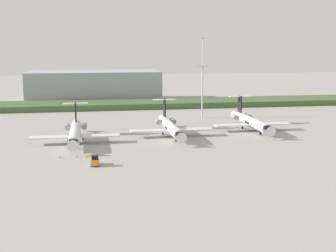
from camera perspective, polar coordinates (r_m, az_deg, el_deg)
The scene contains 11 objects.
ground_plane at distance 148.64m, azimuth -1.64°, elevation 0.54°, with size 500.00×500.00×0.00m, color #9E9B96.
grass_berm at distance 185.46m, azimuth -3.29°, elevation 2.80°, with size 320.00×20.00×2.28m, color #426033.
regional_jet_nearest at distance 119.17m, azimuth -11.64°, elevation -0.83°, with size 22.81×31.00×9.00m.
regional_jet_second at distance 125.42m, azimuth 0.32°, elevation -0.07°, with size 22.81×31.00×9.00m.
regional_jet_third at distance 136.29m, azimuth 10.40°, elevation 0.58°, with size 22.81×31.00×9.00m.
antenna_mast at distance 155.97m, azimuth 4.36°, elevation 5.15°, with size 4.40×0.50×27.41m.
distant_hangar at distance 208.41m, azimuth -9.29°, elevation 5.02°, with size 58.55×26.32×13.34m, color #9EA3AD.
baggage_tug at distance 95.80m, azimuth -9.21°, elevation -4.36°, with size 1.72×3.20×2.30m.
safety_cone_front_marker at distance 103.72m, azimuth -13.54°, elevation -3.81°, with size 0.44×0.44×0.55m, color orange.
safety_cone_mid_marker at distance 103.55m, azimuth -11.50°, elevation -3.75°, with size 0.44×0.44×0.55m, color orange.
safety_cone_rear_marker at distance 102.74m, azimuth -10.29°, elevation -3.82°, with size 0.44×0.44×0.55m, color orange.
Camera 1 is at (-20.59, -115.12, 24.74)m, focal length 48.30 mm.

